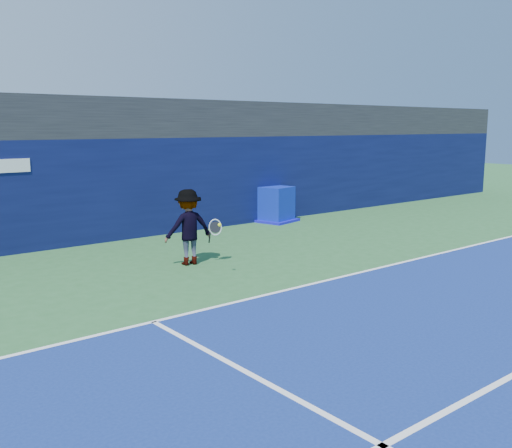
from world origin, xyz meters
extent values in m
plane|color=#2B6030|center=(0.00, 0.00, 0.00)|extent=(80.00, 80.00, 0.00)
cube|color=white|center=(0.00, 3.00, 0.01)|extent=(24.00, 0.10, 0.01)
cube|color=black|center=(0.00, 11.50, 3.60)|extent=(36.00, 3.00, 1.20)
cube|color=#0A103B|center=(0.00, 10.50, 1.50)|extent=(36.00, 1.00, 3.00)
cube|color=#0B1DA0|center=(3.58, 9.74, 0.62)|extent=(1.26, 1.26, 1.25)
cube|color=#140EC7|center=(3.58, 9.74, 0.04)|extent=(1.57, 1.57, 0.08)
imported|color=silver|center=(-2.25, 6.21, 0.93)|extent=(1.30, 0.88, 1.86)
cylinder|color=black|center=(-1.80, 5.96, 0.65)|extent=(0.09, 0.16, 0.29)
torus|color=silver|center=(-1.66, 5.91, 0.90)|extent=(0.34, 0.19, 0.33)
cylinder|color=black|center=(-1.66, 5.91, 0.90)|extent=(0.29, 0.15, 0.28)
sphere|color=yellow|center=(-2.39, 4.69, 1.21)|extent=(0.08, 0.08, 0.08)
camera|label=1|loc=(-9.54, -5.49, 3.36)|focal=40.00mm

